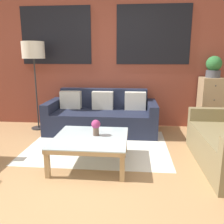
# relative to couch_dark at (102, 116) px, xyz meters

# --- Properties ---
(ground_plane) EXTENTS (16.00, 16.00, 0.00)m
(ground_plane) POSITION_rel_couch_dark_xyz_m (-0.01, -1.95, -0.28)
(ground_plane) COLOR #AD7F51
(wall_back_brick) EXTENTS (8.40, 0.09, 2.80)m
(wall_back_brick) POSITION_rel_couch_dark_xyz_m (-0.01, 0.49, 1.12)
(wall_back_brick) COLOR brown
(wall_back_brick) RESTS_ON ground_plane
(rug) EXTENTS (2.19, 1.66, 0.00)m
(rug) POSITION_rel_couch_dark_xyz_m (0.05, -0.79, -0.28)
(rug) COLOR silver
(rug) RESTS_ON ground_plane
(couch_dark) EXTENTS (2.04, 0.88, 0.78)m
(couch_dark) POSITION_rel_couch_dark_xyz_m (0.00, 0.00, 0.00)
(couch_dark) COLOR #1E2338
(couch_dark) RESTS_ON ground_plane
(coffee_table) EXTENTS (0.95, 0.95, 0.37)m
(coffee_table) POSITION_rel_couch_dark_xyz_m (0.05, -1.42, 0.03)
(coffee_table) COLOR silver
(coffee_table) RESTS_ON ground_plane
(floor_lamp) EXTENTS (0.42, 0.42, 1.67)m
(floor_lamp) POSITION_rel_couch_dark_xyz_m (-1.28, 0.05, 1.17)
(floor_lamp) COLOR #2D2D2D
(floor_lamp) RESTS_ON ground_plane
(drawer_cabinet) EXTENTS (0.40, 0.42, 1.02)m
(drawer_cabinet) POSITION_rel_couch_dark_xyz_m (2.04, 0.21, 0.23)
(drawer_cabinet) COLOR tan
(drawer_cabinet) RESTS_ON ground_plane
(potted_plant) EXTENTS (0.28, 0.28, 0.39)m
(potted_plant) POSITION_rel_couch_dark_xyz_m (2.04, 0.21, 0.93)
(potted_plant) COLOR #47474C
(potted_plant) RESTS_ON drawer_cabinet
(flower_vase) EXTENTS (0.12, 0.12, 0.21)m
(flower_vase) POSITION_rel_couch_dark_xyz_m (0.11, -1.35, 0.21)
(flower_vase) COLOR brown
(flower_vase) RESTS_ON coffee_table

